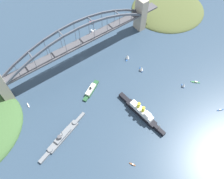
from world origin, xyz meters
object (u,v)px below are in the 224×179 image
harbor_arch_bridge (79,44)px  naval_cruiser (63,136)px  seaplane_second_in_formation (92,22)px  small_boat_4 (184,85)px  small_boat_3 (196,82)px  harbor_ferry_steamer (91,90)px  ocean_liner (141,112)px  small_boat_5 (128,57)px  small_boat_2 (28,105)px  small_boat_0 (133,164)px  seaplane_taxiing_near_bridge (93,31)px  small_boat_1 (141,69)px  small_boat_6 (220,110)px

harbor_arch_bridge → naval_cruiser: (89.40, 96.97, -28.67)m
harbor_arch_bridge → seaplane_second_in_formation: harbor_arch_bridge is taller
small_boat_4 → seaplane_second_in_formation: bearing=-82.2°
seaplane_second_in_formation → small_boat_3: (-46.83, 199.05, -1.33)m
harbor_arch_bridge → harbor_ferry_steamer: harbor_arch_bridge is taller
ocean_liner → small_boat_5: (-47.99, -87.12, -1.40)m
seaplane_second_in_formation → small_boat_2: size_ratio=1.39×
ocean_liner → naval_cruiser: ocean_liner is taller
harbor_ferry_steamer → small_boat_0: harbor_ferry_steamer is taller
harbor_ferry_steamer → small_boat_4: size_ratio=4.53×
seaplane_taxiing_near_bridge → small_boat_0: 232.84m
seaplane_taxiing_near_bridge → seaplane_second_in_formation: 23.92m
naval_cruiser → small_boat_2: bearing=-77.9°
small_boat_1 → seaplane_second_in_formation: bearing=-91.0°
naval_cruiser → small_boat_6: bearing=153.6°
ocean_liner → small_boat_1: (-49.72, -56.12, -1.60)m
ocean_liner → small_boat_6: size_ratio=9.18×
small_boat_1 → small_boat_2: 170.19m
harbor_ferry_steamer → small_boat_1: small_boat_1 is taller
seaplane_taxiing_near_bridge → small_boat_0: seaplane_taxiing_near_bridge is taller
ocean_liner → small_boat_3: 99.29m
small_boat_1 → small_boat_4: bearing=116.0°
seaplane_second_in_formation → small_boat_2: bearing=27.9°
seaplane_second_in_formation → small_boat_3: 204.49m
small_boat_3 → small_boat_6: small_boat_3 is taller
small_boat_3 → seaplane_taxiing_near_bridge: bearing=-71.7°
seaplane_second_in_formation → small_boat_2: seaplane_second_in_formation is taller
ocean_liner → seaplane_second_in_formation: 197.64m
harbor_arch_bridge → seaplane_taxiing_near_bridge: (-49.55, -39.07, -29.45)m
small_boat_0 → small_boat_3: 154.15m
harbor_ferry_steamer → ocean_liner: bearing=114.4°
naval_cruiser → small_boat_1: naval_cruiser is taller
harbor_arch_bridge → small_boat_2: bearing=15.2°
harbor_arch_bridge → harbor_ferry_steamer: 70.29m
seaplane_second_in_formation → small_boat_4: small_boat_4 is taller
small_boat_6 → seaplane_second_in_formation: bearing=-81.4°
naval_cruiser → harbor_ferry_steamer: (-67.10, -36.83, -0.08)m
naval_cruiser → small_boat_1: 150.57m
naval_cruiser → small_boat_4: naval_cruiser is taller
seaplane_taxiing_near_bridge → small_boat_0: bearing=67.0°
harbor_arch_bridge → small_boat_6: size_ratio=33.92×
harbor_arch_bridge → small_boat_6: (-99.78, 190.72, -30.73)m
seaplane_second_in_formation → small_boat_5: 103.63m
seaplane_taxiing_near_bridge → small_boat_4: small_boat_4 is taller
small_boat_3 → small_boat_6: bearing=80.2°
harbor_arch_bridge → seaplane_second_in_formation: 90.74m
seaplane_taxiing_near_bridge → small_boat_2: bearing=23.7°
harbor_arch_bridge → small_boat_3: harbor_arch_bridge is taller
harbor_ferry_steamer → small_boat_2: (81.79, -31.90, -1.88)m
harbor_arch_bridge → small_boat_0: bearing=76.7°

